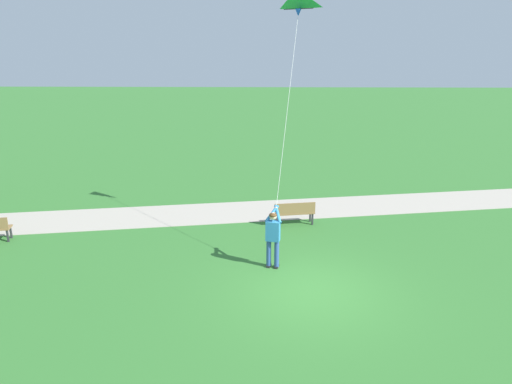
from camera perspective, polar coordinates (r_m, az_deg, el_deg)
The scene contains 5 objects.
ground_plane at distance 13.31m, azimuth 6.64°, elevation -11.62°, with size 120.00×120.00×0.00m, color #33702D.
walkway_path at distance 19.04m, azimuth -1.04°, elevation -2.30°, with size 2.40×32.00×0.02m, color #ADA393.
person_kite_flyer at distance 14.11m, azimuth 2.03°, elevation -5.03°, with size 0.63×0.51×1.83m.
flying_kite at distance 15.96m, azimuth 4.82°, elevation 21.27°, with size 2.96×1.14×6.21m.
park_bench_near_walkway at distance 17.58m, azimuth 4.54°, elevation -2.32°, with size 0.69×1.55×0.88m.
Camera 1 is at (-11.58, 1.24, 6.44)m, focal length 33.80 mm.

